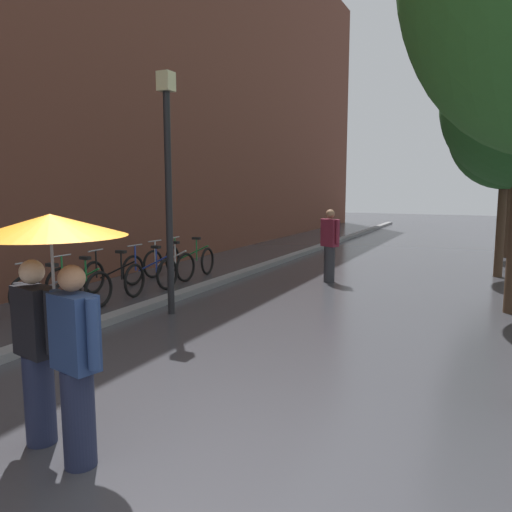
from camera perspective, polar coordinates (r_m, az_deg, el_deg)
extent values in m
plane|color=#38383D|center=(4.60, -12.77, -21.70)|extent=(80.00, 80.00, 0.00)
cube|color=brown|center=(18.59, -19.02, 20.21)|extent=(8.00, 36.00, 12.70)
cube|color=slate|center=(14.48, 1.81, -0.83)|extent=(0.30, 36.00, 0.12)
cylinder|color=#473323|center=(13.90, 26.07, 3.07)|extent=(0.21, 0.21, 2.56)
ellipsoid|color=#235623|center=(13.94, 26.67, 12.86)|extent=(2.74, 2.74, 2.95)
cylinder|color=#473323|center=(17.84, 26.85, 4.28)|extent=(0.25, 0.25, 2.79)
torus|color=black|center=(9.88, -24.74, -3.96)|extent=(0.08, 0.70, 0.70)
torus|color=black|center=(9.11, -20.73, -4.69)|extent=(0.08, 0.70, 0.70)
cylinder|color=slate|center=(9.38, -22.48, -3.19)|extent=(0.88, 0.06, 0.43)
cylinder|color=slate|center=(9.29, -22.09, -2.81)|extent=(0.04, 0.04, 0.55)
cube|color=black|center=(9.24, -22.19, -0.95)|extent=(0.22, 0.11, 0.06)
cylinder|color=slate|center=(9.77, -24.54, -2.35)|extent=(0.04, 0.04, 0.58)
cylinder|color=#9E9EA3|center=(9.72, -24.64, -0.67)|extent=(0.04, 0.46, 0.03)
torus|color=black|center=(10.54, -21.40, -3.07)|extent=(0.09, 0.70, 0.70)
torus|color=black|center=(9.80, -17.47, -3.68)|extent=(0.09, 0.70, 0.70)
cylinder|color=#1E7A38|center=(10.06, -19.16, -2.31)|extent=(0.88, 0.07, 0.43)
cylinder|color=#1E7A38|center=(9.97, -18.78, -1.94)|extent=(0.04, 0.04, 0.55)
cube|color=black|center=(9.93, -18.86, -0.21)|extent=(0.22, 0.11, 0.06)
cylinder|color=#1E7A38|center=(10.43, -21.19, -1.55)|extent=(0.04, 0.04, 0.58)
cylinder|color=#9E9EA3|center=(10.39, -21.27, 0.02)|extent=(0.05, 0.46, 0.03)
torus|color=black|center=(11.17, -17.98, -2.32)|extent=(0.12, 0.70, 0.70)
torus|color=black|center=(10.56, -13.66, -2.72)|extent=(0.12, 0.70, 0.70)
cylinder|color=black|center=(10.76, -15.48, -1.51)|extent=(0.88, 0.11, 0.43)
cylinder|color=black|center=(10.69, -15.06, -1.15)|extent=(0.04, 0.04, 0.55)
cube|color=black|center=(10.65, -15.11, 0.47)|extent=(0.23, 0.12, 0.06)
cylinder|color=black|center=(11.07, -17.71, -0.87)|extent=(0.04, 0.04, 0.58)
cylinder|color=#9E9EA3|center=(11.03, -17.78, 0.62)|extent=(0.06, 0.46, 0.03)
torus|color=black|center=(11.87, -13.80, -1.57)|extent=(0.12, 0.70, 0.70)
torus|color=black|center=(11.19, -10.06, -2.03)|extent=(0.12, 0.70, 0.70)
cylinder|color=#233DA8|center=(11.42, -11.64, -0.85)|extent=(0.88, 0.12, 0.43)
cylinder|color=#233DA8|center=(11.34, -11.27, -0.52)|extent=(0.04, 0.04, 0.55)
cube|color=black|center=(11.30, -11.31, 1.01)|extent=(0.23, 0.12, 0.06)
cylinder|color=#233DA8|center=(11.77, -13.57, -0.21)|extent=(0.04, 0.04, 0.58)
cylinder|color=#9E9EA3|center=(11.73, -13.61, 1.19)|extent=(0.07, 0.46, 0.03)
torus|color=black|center=(12.70, -11.63, -0.89)|extent=(0.12, 0.70, 0.70)
torus|color=black|center=(12.05, -8.03, -1.28)|extent=(0.12, 0.70, 0.70)
cylinder|color=silver|center=(12.27, -9.54, -0.20)|extent=(0.88, 0.11, 0.43)
cylinder|color=silver|center=(12.20, -9.18, 0.12)|extent=(0.04, 0.04, 0.55)
cube|color=black|center=(12.16, -9.21, 1.54)|extent=(0.23, 0.12, 0.06)
cylinder|color=silver|center=(12.61, -11.40, 0.38)|extent=(0.04, 0.04, 0.58)
cylinder|color=#9E9EA3|center=(12.57, -11.43, 1.69)|extent=(0.07, 0.46, 0.03)
torus|color=black|center=(13.45, -9.48, -0.36)|extent=(0.13, 0.70, 0.70)
torus|color=black|center=(12.98, -5.55, -0.58)|extent=(0.13, 0.70, 0.70)
cylinder|color=#1E7A38|center=(13.13, -7.17, 0.37)|extent=(0.88, 0.12, 0.43)
cylinder|color=#1E7A38|center=(13.08, -6.78, 0.68)|extent=(0.04, 0.04, 0.55)
cube|color=black|center=(13.04, -6.80, 2.01)|extent=(0.23, 0.12, 0.06)
cylinder|color=#1E7A38|center=(13.37, -9.20, 0.86)|extent=(0.04, 0.04, 0.58)
cylinder|color=#9E9EA3|center=(13.34, -9.23, 2.09)|extent=(0.07, 0.46, 0.03)
cylinder|color=#1E233D|center=(4.96, -23.38, -14.69)|extent=(0.26, 0.26, 0.81)
cube|color=black|center=(4.75, -23.85, -6.76)|extent=(0.44, 0.30, 0.61)
sphere|color=beige|center=(4.66, -24.14, -1.65)|extent=(0.21, 0.21, 0.21)
cylinder|color=black|center=(4.96, -25.24, -5.87)|extent=(0.09, 0.09, 0.55)
cylinder|color=black|center=(4.52, -22.36, -6.97)|extent=(0.09, 0.09, 0.55)
cylinder|color=#1E233D|center=(4.48, -19.50, -16.96)|extent=(0.26, 0.26, 0.82)
cube|color=navy|center=(4.23, -19.95, -8.13)|extent=(0.44, 0.30, 0.61)
sphere|color=#9E7051|center=(4.14, -20.23, -2.38)|extent=(0.21, 0.21, 0.21)
cylinder|color=navy|center=(4.44, -21.70, -7.09)|extent=(0.09, 0.09, 0.55)
cylinder|color=navy|center=(4.02, -18.06, -8.43)|extent=(0.09, 0.09, 0.55)
cylinder|color=#9E9EA3|center=(4.45, -21.94, -4.59)|extent=(0.02, 0.02, 1.08)
cone|color=orange|center=(4.36, -22.35, 3.27)|extent=(1.22, 1.22, 0.18)
cylinder|color=black|center=(8.89, -9.87, 5.64)|extent=(0.12, 0.12, 3.85)
cube|color=beige|center=(9.05, -10.20, 18.95)|extent=(0.24, 0.24, 0.32)
cylinder|color=#2D2D33|center=(12.02, 8.33, -0.93)|extent=(0.26, 0.26, 0.86)
cube|color=maroon|center=(11.93, 8.41, 2.63)|extent=(0.46, 0.38, 0.64)
sphere|color=#9E7051|center=(11.90, 8.45, 4.77)|extent=(0.21, 0.21, 0.21)
cylinder|color=maroon|center=(11.75, 9.28, 2.69)|extent=(0.09, 0.09, 0.58)
cylinder|color=maroon|center=(12.10, 7.56, 2.87)|extent=(0.09, 0.09, 0.58)
cube|color=black|center=(12.02, 8.88, 3.01)|extent=(0.30, 0.24, 0.36)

